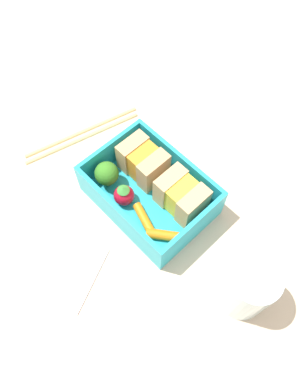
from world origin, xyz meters
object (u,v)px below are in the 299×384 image
(chopstick_pair, at_px, (83,133))
(folded_napkin, at_px, (54,264))
(strawberry_far_left, at_px, (124,195))
(sandwich_left, at_px, (143,162))
(broccoli_floret, at_px, (107,174))
(sandwich_center_left, at_px, (181,196))
(drinking_glass, at_px, (247,287))
(carrot_stick_left, at_px, (164,235))
(carrot_stick_far_left, at_px, (144,218))

(chopstick_pair, distance_m, folded_napkin, 0.22)
(strawberry_far_left, bearing_deg, folded_napkin, -88.81)
(sandwich_left, distance_m, broccoli_floret, 0.06)
(sandwich_left, bearing_deg, sandwich_center_left, 0.00)
(sandwich_center_left, relative_size, drinking_glass, 0.73)
(sandwich_center_left, bearing_deg, folded_napkin, -107.16)
(strawberry_far_left, distance_m, carrot_stick_left, 0.08)
(carrot_stick_far_left, height_order, carrot_stick_left, carrot_stick_left)
(sandwich_center_left, relative_size, carrot_stick_far_left, 1.39)
(sandwich_center_left, bearing_deg, carrot_stick_far_left, -107.29)
(sandwich_center_left, xyz_separation_m, carrot_stick_left, (0.02, -0.05, -0.02))
(carrot_stick_far_left, distance_m, carrot_stick_left, 0.04)
(carrot_stick_far_left, bearing_deg, sandwich_center_left, 72.71)
(carrot_stick_left, bearing_deg, sandwich_left, 151.85)
(sandwich_left, relative_size, drinking_glass, 0.73)
(broccoli_floret, distance_m, folded_napkin, 0.14)
(sandwich_left, distance_m, carrot_stick_far_left, 0.08)
(sandwich_left, relative_size, folded_napkin, 0.54)
(sandwich_center_left, relative_size, strawberry_far_left, 1.85)
(drinking_glass, relative_size, folded_napkin, 0.75)
(sandwich_center_left, distance_m, folded_napkin, 0.20)
(sandwich_left, bearing_deg, broccoli_floret, -111.57)
(strawberry_far_left, xyz_separation_m, carrot_stick_far_left, (0.04, -0.00, -0.01))
(strawberry_far_left, height_order, carrot_stick_left, strawberry_far_left)
(chopstick_pair, xyz_separation_m, folded_napkin, (0.14, -0.17, -0.00))
(strawberry_far_left, distance_m, folded_napkin, 0.13)
(sandwich_left, bearing_deg, carrot_stick_left, -28.15)
(carrot_stick_far_left, distance_m, chopstick_pair, 0.19)
(sandwich_center_left, distance_m, drinking_glass, 0.15)
(carrot_stick_left, distance_m, folded_napkin, 0.16)
(carrot_stick_far_left, bearing_deg, carrot_stick_left, 3.92)
(carrot_stick_left, bearing_deg, broccoli_floret, 179.69)
(sandwich_left, height_order, chopstick_pair, sandwich_left)
(carrot_stick_left, height_order, drinking_glass, drinking_glass)
(sandwich_left, xyz_separation_m, drinking_glass, (0.22, -0.04, 0.01))
(strawberry_far_left, relative_size, carrot_stick_left, 0.72)
(broccoli_floret, height_order, drinking_glass, drinking_glass)
(carrot_stick_far_left, relative_size, chopstick_pair, 0.24)
(broccoli_floret, relative_size, strawberry_far_left, 1.23)
(strawberry_far_left, bearing_deg, carrot_stick_left, 0.93)
(broccoli_floret, distance_m, drinking_glass, 0.24)
(chopstick_pair, bearing_deg, carrot_stick_far_left, -11.24)
(strawberry_far_left, bearing_deg, sandwich_left, 108.21)
(sandwich_center_left, distance_m, broccoli_floret, 0.11)
(sandwich_left, distance_m, folded_napkin, 0.19)
(sandwich_center_left, distance_m, strawberry_far_left, 0.08)
(folded_napkin, bearing_deg, drinking_glass, 36.81)
(carrot_stick_far_left, height_order, folded_napkin, carrot_stick_far_left)
(sandwich_center_left, distance_m, carrot_stick_far_left, 0.06)
(strawberry_far_left, xyz_separation_m, chopstick_pair, (-0.14, 0.04, -0.02))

